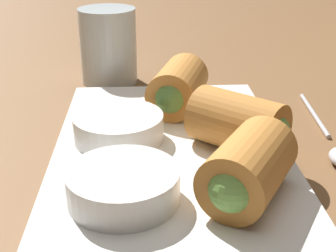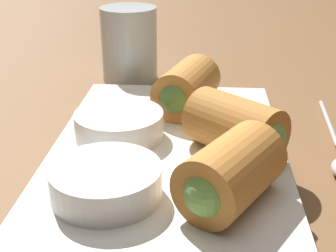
# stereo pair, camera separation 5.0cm
# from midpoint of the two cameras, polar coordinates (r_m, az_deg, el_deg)

# --- Properties ---
(table_surface) EXTENTS (1.80, 1.40, 0.02)m
(table_surface) POSITION_cam_midpoint_polar(r_m,az_deg,el_deg) (0.47, -6.01, -3.83)
(table_surface) COLOR brown
(table_surface) RESTS_ON ground
(serving_plate) EXTENTS (0.33, 0.22, 0.01)m
(serving_plate) POSITION_cam_midpoint_polar(r_m,az_deg,el_deg) (0.44, -3.26, -3.44)
(serving_plate) COLOR silver
(serving_plate) RESTS_ON table_surface
(roll_front_left) EXTENTS (0.10, 0.09, 0.05)m
(roll_front_left) POSITION_cam_midpoint_polar(r_m,az_deg,el_deg) (0.35, 5.08, -5.55)
(roll_front_left) COLOR #B77533
(roll_front_left) RESTS_ON serving_plate
(roll_front_right) EXTENTS (0.09, 0.10, 0.05)m
(roll_front_right) POSITION_cam_midpoint_polar(r_m,az_deg,el_deg) (0.42, 5.39, 0.17)
(roll_front_right) COLOR #B77533
(roll_front_right) RESTS_ON serving_plate
(roll_back_left) EXTENTS (0.10, 0.07, 0.05)m
(roll_back_left) POSITION_cam_midpoint_polar(r_m,az_deg,el_deg) (0.51, -1.96, 4.61)
(roll_back_left) COLOR #B77533
(roll_back_left) RESTS_ON serving_plate
(dipping_bowl_near) EXTENTS (0.09, 0.09, 0.03)m
(dipping_bowl_near) POSITION_cam_midpoint_polar(r_m,az_deg,el_deg) (0.45, -9.54, -0.11)
(dipping_bowl_near) COLOR silver
(dipping_bowl_near) RESTS_ON serving_plate
(dipping_bowl_far) EXTENTS (0.09, 0.09, 0.03)m
(dipping_bowl_far) POSITION_cam_midpoint_polar(r_m,az_deg,el_deg) (0.36, -9.91, -7.13)
(dipping_bowl_far) COLOR silver
(dipping_bowl_far) RESTS_ON serving_plate
(drinking_glass) EXTENTS (0.08, 0.08, 0.10)m
(drinking_glass) POSITION_cam_midpoint_polar(r_m,az_deg,el_deg) (0.65, -9.74, 9.55)
(drinking_glass) COLOR silver
(drinking_glass) RESTS_ON table_surface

